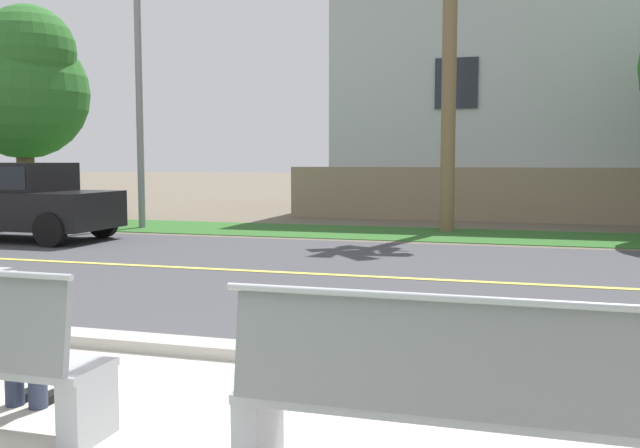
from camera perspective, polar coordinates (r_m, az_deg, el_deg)
ground_plane at (r=11.10m, az=6.76°, el=-3.11°), size 140.00×140.00×0.00m
curb_edge at (r=5.71m, az=-3.01°, el=-10.54°), size 44.00×0.30×0.11m
street_asphalt at (r=9.64m, az=5.25°, el=-4.34°), size 52.00×8.00×0.01m
road_centre_line at (r=9.64m, az=5.25°, el=-4.31°), size 48.00×0.14×0.01m
far_verge_grass at (r=15.21m, az=9.43°, el=-0.85°), size 48.00×2.80×0.02m
bench_right at (r=3.47m, az=10.11°, el=-13.99°), size 2.09×0.48×1.01m
car_black_far at (r=15.41m, az=-23.91°, el=2.00°), size 4.30×1.86×1.54m
streetlamp at (r=17.34m, az=-14.14°, el=13.16°), size 0.24×2.10×7.07m
shade_tree_far_left at (r=19.32m, az=-22.81°, el=10.40°), size 3.25×3.25×5.36m
garden_wall at (r=18.74m, az=17.02°, el=2.25°), size 13.00×0.36×1.40m
house_across_street at (r=22.02m, az=19.23°, el=10.13°), size 13.49×6.91×7.09m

